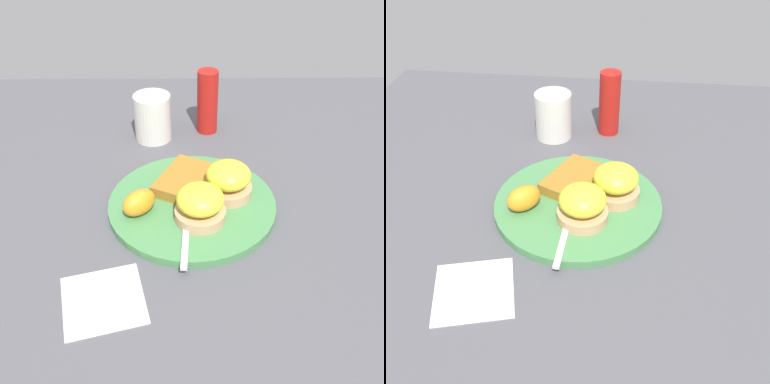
% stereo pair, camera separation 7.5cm
% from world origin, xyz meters
% --- Properties ---
extents(ground_plane, '(1.10, 1.10, 0.00)m').
position_xyz_m(ground_plane, '(0.00, 0.00, 0.00)').
color(ground_plane, '#4C4C51').
extents(plate, '(0.29, 0.29, 0.01)m').
position_xyz_m(plate, '(0.00, 0.00, 0.01)').
color(plate, '#47844C').
rests_on(plate, ground_plane).
extents(sandwich_benedict_left, '(0.08, 0.08, 0.06)m').
position_xyz_m(sandwich_benedict_left, '(-0.05, -0.01, 0.04)').
color(sandwich_benedict_left, tan).
rests_on(sandwich_benedict_left, plate).
extents(sandwich_benedict_right, '(0.08, 0.08, 0.06)m').
position_xyz_m(sandwich_benedict_right, '(0.02, -0.06, 0.04)').
color(sandwich_benedict_right, tan).
rests_on(sandwich_benedict_right, plate).
extents(hashbrown_patty, '(0.15, 0.13, 0.02)m').
position_xyz_m(hashbrown_patty, '(0.05, 0.01, 0.02)').
color(hashbrown_patty, '#996923').
rests_on(hashbrown_patty, plate).
extents(orange_wedge, '(0.07, 0.07, 0.04)m').
position_xyz_m(orange_wedge, '(-0.03, 0.09, 0.04)').
color(orange_wedge, orange).
rests_on(orange_wedge, plate).
extents(fork, '(0.23, 0.03, 0.00)m').
position_xyz_m(fork, '(-0.03, 0.01, 0.02)').
color(fork, silver).
rests_on(fork, plate).
extents(cup, '(0.11, 0.08, 0.10)m').
position_xyz_m(cup, '(0.24, 0.08, 0.05)').
color(cup, silver).
rests_on(cup, ground_plane).
extents(napkin, '(0.13, 0.13, 0.00)m').
position_xyz_m(napkin, '(-0.20, 0.12, 0.00)').
color(napkin, white).
rests_on(napkin, ground_plane).
extents(condiment_bottle, '(0.04, 0.04, 0.14)m').
position_xyz_m(condiment_bottle, '(0.27, -0.04, 0.07)').
color(condiment_bottle, '#B21914').
rests_on(condiment_bottle, ground_plane).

